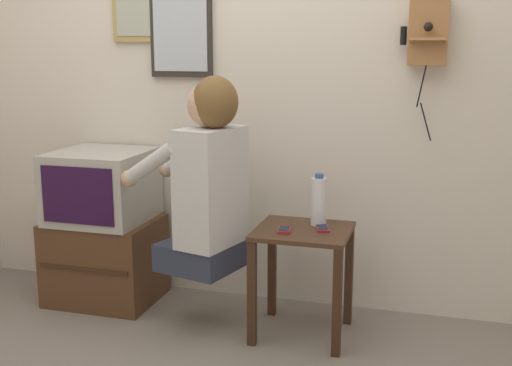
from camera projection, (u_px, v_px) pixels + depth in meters
The scene contains 10 objects.
wall_back at pixel (247, 75), 3.53m from camera, with size 6.80×0.05×2.55m.
side_table at pixel (303, 255), 3.17m from camera, with size 0.46×0.43×0.55m.
person at pixel (206, 177), 3.17m from camera, with size 0.63×0.49×0.98m.
tv_stand at pixel (105, 260), 3.66m from camera, with size 0.59×0.48×0.47m.
television at pixel (102, 186), 3.58m from camera, with size 0.51×0.52×0.39m.
wall_phone_antique at pixel (428, 31), 3.14m from camera, with size 0.23×0.19×0.74m.
wall_mirror at pixel (181, 17), 3.52m from camera, with size 0.36×0.03×0.66m.
cell_phone_held at pixel (285, 229), 3.12m from camera, with size 0.08×0.13×0.01m.
cell_phone_spare at pixel (323, 228), 3.14m from camera, with size 0.09×0.14×0.01m.
water_bottle at pixel (319, 201), 3.19m from camera, with size 0.08×0.08×0.26m.
Camera 1 is at (1.05, -2.35, 1.42)m, focal length 45.00 mm.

